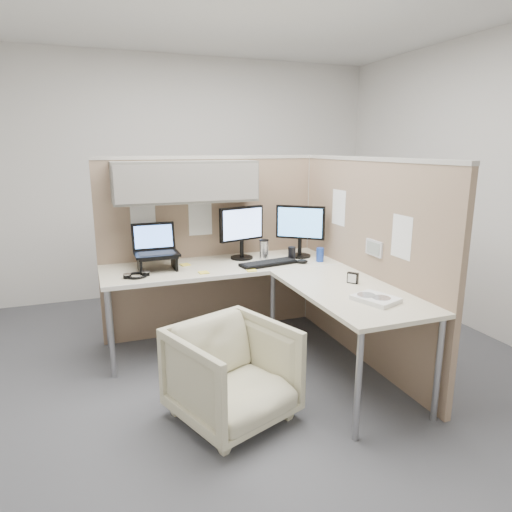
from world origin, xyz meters
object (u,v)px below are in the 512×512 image
object	(u,v)px
office_chair	(232,369)
monitor_left	(242,228)
desk	(264,279)
keyboard	(269,263)

from	to	relation	value
office_chair	monitor_left	bearing A→B (deg)	47.51
desk	office_chair	size ratio (longest dim) A/B	2.92
desk	keyboard	world-z (taller)	keyboard
desk	keyboard	distance (m)	0.30
desk	office_chair	distance (m)	0.93
monitor_left	keyboard	xyz separation A→B (m)	(0.14, -0.29, -0.26)
monitor_left	keyboard	bearing A→B (deg)	-79.10
office_chair	keyboard	world-z (taller)	keyboard
office_chair	desk	bearing A→B (deg)	33.97
office_chair	monitor_left	distance (m)	1.50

